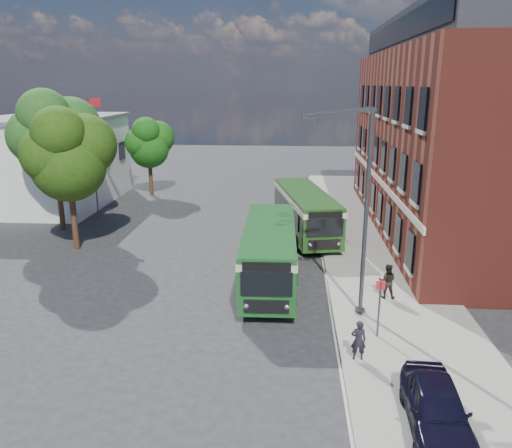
# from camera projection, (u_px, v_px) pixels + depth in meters

# --- Properties ---
(ground) EXTENTS (120.00, 120.00, 0.00)m
(ground) POSITION_uv_depth(u_px,v_px,m) (247.00, 293.00, 24.42)
(ground) COLOR #29292B
(ground) RESTS_ON ground
(pavement) EXTENTS (6.00, 48.00, 0.15)m
(pavement) POSITION_uv_depth(u_px,v_px,m) (369.00, 244.00, 31.59)
(pavement) COLOR gray
(pavement) RESTS_ON ground
(kerb_line) EXTENTS (0.12, 48.00, 0.01)m
(kerb_line) POSITION_uv_depth(u_px,v_px,m) (320.00, 244.00, 31.82)
(kerb_line) COLOR beige
(kerb_line) RESTS_ON ground
(brick_office) EXTENTS (12.10, 26.00, 14.20)m
(brick_office) POSITION_uv_depth(u_px,v_px,m) (473.00, 129.00, 33.06)
(brick_office) COLOR maroon
(brick_office) RESTS_ON ground
(white_building) EXTENTS (9.40, 13.40, 7.30)m
(white_building) POSITION_uv_depth(u_px,v_px,m) (54.00, 160.00, 41.97)
(white_building) COLOR silver
(white_building) RESTS_ON ground
(flagpole) EXTENTS (0.95, 0.10, 9.00)m
(flagpole) POSITION_uv_depth(u_px,v_px,m) (94.00, 154.00, 36.44)
(flagpole) COLOR #3A3C3F
(flagpole) RESTS_ON ground
(street_lamp) EXTENTS (2.96, 2.38, 9.00)m
(street_lamp) POSITION_uv_depth(u_px,v_px,m) (357.00, 210.00, 20.86)
(street_lamp) COLOR #3A3C3F
(street_lamp) RESTS_ON ground
(bus_stop_sign) EXTENTS (0.35, 0.08, 2.52)m
(bus_stop_sign) POSITION_uv_depth(u_px,v_px,m) (379.00, 305.00, 19.59)
(bus_stop_sign) COLOR #3A3C3F
(bus_stop_sign) RESTS_ON ground
(bus_front) EXTENTS (2.82, 9.93, 3.02)m
(bus_front) POSITION_uv_depth(u_px,v_px,m) (269.00, 249.00, 25.19)
(bus_front) COLOR #1C5420
(bus_front) RESTS_ON ground
(bus_rear) EXTENTS (4.53, 10.36, 3.02)m
(bus_rear) POSITION_uv_depth(u_px,v_px,m) (305.00, 209.00, 33.30)
(bus_rear) COLOR #214C18
(bus_rear) RESTS_ON ground
(parked_car) EXTENTS (1.92, 4.28, 1.43)m
(parked_car) POSITION_uv_depth(u_px,v_px,m) (436.00, 407.00, 14.43)
(parked_car) COLOR black
(parked_car) RESTS_ON pavement
(pedestrian_a) EXTENTS (0.57, 0.39, 1.54)m
(pedestrian_a) POSITION_uv_depth(u_px,v_px,m) (358.00, 340.00, 18.09)
(pedestrian_a) COLOR black
(pedestrian_a) RESTS_ON pavement
(pedestrian_b) EXTENTS (0.91, 0.76, 1.67)m
(pedestrian_b) POSITION_uv_depth(u_px,v_px,m) (387.00, 281.00, 23.33)
(pedestrian_b) COLOR black
(pedestrian_b) RESTS_ON pavement
(tree_left) EXTENTS (5.17, 4.91, 8.73)m
(tree_left) POSITION_uv_depth(u_px,v_px,m) (68.00, 154.00, 29.32)
(tree_left) COLOR #3B2415
(tree_left) RESTS_ON ground
(tree_mid) EXTENTS (5.72, 5.43, 9.65)m
(tree_mid) POSITION_uv_depth(u_px,v_px,m) (54.00, 136.00, 33.28)
(tree_mid) COLOR #3B2415
(tree_mid) RESTS_ON ground
(tree_right) EXTENTS (4.20, 3.99, 7.09)m
(tree_right) POSITION_uv_depth(u_px,v_px,m) (149.00, 142.00, 44.74)
(tree_right) COLOR #3B2415
(tree_right) RESTS_ON ground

